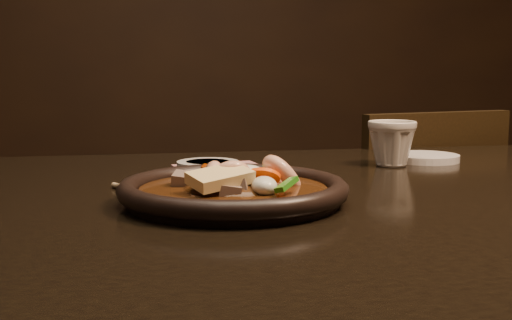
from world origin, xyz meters
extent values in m
cube|color=black|center=(0.00, 0.00, 0.73)|extent=(1.60, 0.90, 0.04)
cube|color=black|center=(0.28, 0.66, 0.40)|extent=(0.46, 0.46, 0.04)
cube|color=black|center=(0.32, 0.49, 0.62)|extent=(0.37, 0.11, 0.41)
cylinder|color=black|center=(-0.21, -0.03, 0.76)|extent=(0.25, 0.25, 0.01)
torus|color=black|center=(-0.21, -0.03, 0.77)|extent=(0.28, 0.28, 0.02)
cylinder|color=#331909|center=(-0.21, -0.03, 0.76)|extent=(0.23, 0.23, 0.01)
ellipsoid|color=#331909|center=(-0.21, -0.03, 0.76)|extent=(0.13, 0.12, 0.04)
torus|color=#E4AF90|center=(-0.21, -0.03, 0.78)|extent=(0.06, 0.06, 0.05)
torus|color=#E4AF90|center=(-0.20, -0.04, 0.77)|extent=(0.08, 0.08, 0.05)
torus|color=#E4AF90|center=(-0.24, -0.03, 0.77)|extent=(0.05, 0.06, 0.06)
torus|color=#E4AF90|center=(-0.14, -0.02, 0.78)|extent=(0.07, 0.07, 0.06)
cube|color=#836D5F|center=(-0.22, -0.03, 0.78)|extent=(0.04, 0.03, 0.03)
cube|color=#836D5F|center=(-0.23, -0.06, 0.77)|extent=(0.03, 0.03, 0.02)
cube|color=#836D5F|center=(-0.26, -0.01, 0.77)|extent=(0.03, 0.03, 0.03)
cube|color=#836D5F|center=(-0.20, -0.04, 0.78)|extent=(0.03, 0.03, 0.03)
cube|color=#836D5F|center=(-0.20, -0.07, 0.77)|extent=(0.04, 0.04, 0.03)
cube|color=#836D5F|center=(-0.22, -0.08, 0.77)|extent=(0.03, 0.03, 0.03)
cylinder|color=#D74006|center=(-0.21, -0.02, 0.77)|extent=(0.04, 0.05, 0.03)
cylinder|color=#D74006|center=(-0.21, -0.03, 0.77)|extent=(0.04, 0.03, 0.04)
cylinder|color=#D74006|center=(-0.23, 0.03, 0.78)|extent=(0.04, 0.05, 0.04)
cylinder|color=#D74006|center=(-0.17, -0.04, 0.78)|extent=(0.05, 0.04, 0.04)
cube|color=#297516|center=(-0.21, -0.04, 0.78)|extent=(0.02, 0.04, 0.03)
cube|color=#297516|center=(-0.21, -0.05, 0.78)|extent=(0.04, 0.04, 0.01)
cube|color=#297516|center=(-0.20, 0.01, 0.77)|extent=(0.02, 0.04, 0.02)
cube|color=#297516|center=(-0.22, -0.03, 0.78)|extent=(0.02, 0.04, 0.02)
cube|color=#297516|center=(-0.19, 0.04, 0.77)|extent=(0.04, 0.03, 0.02)
cube|color=#297516|center=(-0.15, -0.09, 0.78)|extent=(0.04, 0.04, 0.02)
ellipsoid|color=beige|center=(-0.25, 0.00, 0.77)|extent=(0.04, 0.04, 0.02)
ellipsoid|color=beige|center=(-0.19, -0.02, 0.78)|extent=(0.04, 0.04, 0.02)
ellipsoid|color=beige|center=(-0.24, -0.05, 0.77)|extent=(0.04, 0.03, 0.02)
ellipsoid|color=beige|center=(-0.20, -0.02, 0.78)|extent=(0.03, 0.03, 0.02)
ellipsoid|color=beige|center=(-0.18, -0.07, 0.78)|extent=(0.03, 0.04, 0.02)
ellipsoid|color=beige|center=(-0.22, -0.01, 0.77)|extent=(0.03, 0.03, 0.02)
cube|color=#F9DD95|center=(-0.23, -0.06, 0.79)|extent=(0.08, 0.07, 0.03)
cylinder|color=silver|center=(-0.21, 0.23, 0.76)|extent=(0.10, 0.10, 0.01)
cylinder|color=silver|center=(-0.21, 0.13, 0.76)|extent=(0.13, 0.13, 0.01)
cylinder|color=silver|center=(0.18, 0.26, 0.76)|extent=(0.12, 0.12, 0.01)
imported|color=beige|center=(0.10, 0.21, 0.79)|extent=(0.09, 0.09, 0.08)
cylinder|color=tan|center=(-0.28, -0.02, 0.75)|extent=(0.14, 0.22, 0.01)
cylinder|color=tan|center=(-0.29, -0.01, 0.75)|extent=(0.14, 0.22, 0.01)
cube|color=#AC6B6A|center=(-0.18, 0.22, 0.75)|extent=(0.16, 0.16, 0.00)
camera|label=1|loc=(-0.32, -0.78, 0.91)|focal=45.00mm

